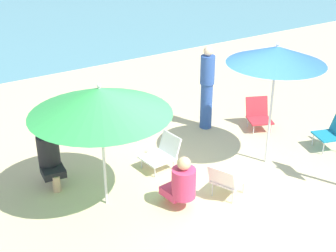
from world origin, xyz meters
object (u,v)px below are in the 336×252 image
umbrella_blue (277,55)px  beach_chair_a (226,179)px  beach_chair_d (333,132)px  person_b (207,88)px  person_c (182,183)px  umbrella_green (100,101)px  person_a (49,154)px  beach_chair_b (258,114)px  beach_chair_c (163,152)px

umbrella_blue → beach_chair_a: 2.11m
umbrella_blue → beach_chair_d: umbrella_blue is taller
umbrella_blue → beach_chair_d: 2.10m
person_b → person_c: size_ratio=1.95×
umbrella_blue → umbrella_green: (-2.88, 0.39, -0.26)m
person_a → beach_chair_d: bearing=77.0°
umbrella_green → person_c: size_ratio=2.32×
beach_chair_a → beach_chair_b: size_ratio=0.97×
beach_chair_b → beach_chair_d: bearing=44.4°
beach_chair_c → person_b: person_b is taller
beach_chair_c → beach_chair_a: bearing=97.9°
beach_chair_a → beach_chair_d: beach_chair_d is taller
umbrella_blue → beach_chair_b: umbrella_blue is taller
beach_chair_a → beach_chair_b: 2.64m
beach_chair_d → person_c: size_ratio=0.73×
beach_chair_b → person_c: (-2.83, -1.40, 0.11)m
person_a → umbrella_blue: bearing=74.1°
beach_chair_b → person_a: 4.20m
umbrella_blue → person_c: umbrella_blue is taller
umbrella_green → beach_chair_b: (3.71, 0.71, -1.36)m
umbrella_green → person_a: umbrella_green is taller
person_c → beach_chair_a: bearing=-109.5°
person_c → person_b: bearing=-51.2°
umbrella_green → person_a: bearing=114.9°
beach_chair_c → person_c: 1.21m
umbrella_blue → person_a: umbrella_blue is taller
person_c → beach_chair_d: bearing=-96.3°
umbrella_blue → beach_chair_c: (-1.60, 0.83, -1.65)m
person_a → person_c: (1.36, -1.70, -0.11)m
umbrella_green → person_b: (2.85, 1.30, -0.81)m
beach_chair_a → person_b: size_ratio=0.39×
umbrella_blue → beach_chair_a: (-1.30, -0.46, -1.60)m
umbrella_green → person_a: size_ratio=1.94×
beach_chair_b → person_b: person_b is taller
beach_chair_c → person_a: (-1.75, 0.56, 0.24)m
beach_chair_b → beach_chair_d: 1.48m
umbrella_green → beach_chair_a: umbrella_green is taller
beach_chair_c → beach_chair_d: size_ratio=1.01×
person_b → beach_chair_d: bearing=19.2°
beach_chair_c → umbrella_blue: bearing=147.3°
beach_chair_a → beach_chair_c: beach_chair_a is taller
umbrella_blue → beach_chair_b: (0.83, 1.10, -1.62)m
beach_chair_a → person_c: person_c is taller
umbrella_blue → person_a: 3.89m
beach_chair_b → person_b: 1.18m
umbrella_green → umbrella_blue: bearing=-7.7°
beach_chair_b → person_c: bearing=-39.5°
umbrella_blue → beach_chair_c: 2.44m
person_b → person_c: (-1.97, -1.99, -0.44)m
beach_chair_b → beach_chair_c: bearing=-59.6°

